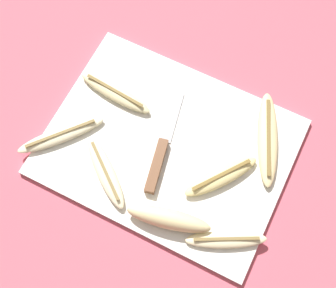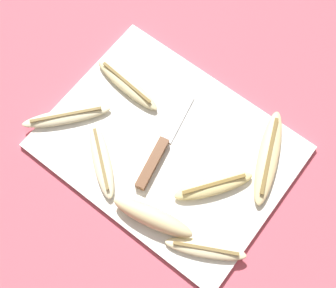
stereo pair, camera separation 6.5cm
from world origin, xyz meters
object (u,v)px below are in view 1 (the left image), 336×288
banana_ripe_center (169,219)px  banana_mellow_near (268,139)px  banana_golden_short (221,176)px  banana_pale_long (61,135)px  banana_cream_curved (226,240)px  banana_soft_right (115,93)px  knife (160,158)px  banana_bright_far (106,172)px

banana_ripe_center → banana_mellow_near: (0.11, 0.24, -0.01)m
banana_golden_short → banana_pale_long: (-0.33, -0.06, -0.00)m
banana_golden_short → banana_cream_curved: bearing=-61.2°
banana_soft_right → knife: bearing=-30.2°
knife → banana_ripe_center: size_ratio=1.36×
banana_bright_far → knife: bearing=41.9°
banana_soft_right → banana_cream_curved: banana_soft_right is taller
banana_soft_right → banana_pale_long: bearing=-111.8°
banana_golden_short → banana_mellow_near: size_ratio=0.74×
banana_ripe_center → banana_mellow_near: bearing=66.1°
banana_ripe_center → banana_bright_far: size_ratio=1.11×
banana_golden_short → banana_soft_right: size_ratio=0.88×
knife → banana_ripe_center: 0.13m
banana_pale_long → banana_mellow_near: (0.38, 0.18, 0.00)m
banana_ripe_center → banana_cream_curved: bearing=7.6°
knife → banana_pale_long: (-0.20, -0.05, 0.00)m
banana_ripe_center → banana_pale_long: 0.28m
banana_ripe_center → banana_pale_long: bearing=168.0°
knife → banana_mellow_near: size_ratio=1.11×
banana_golden_short → banana_soft_right: (-0.27, 0.07, -0.00)m
knife → banana_pale_long: size_ratio=1.40×
banana_bright_far → banana_golden_short: bearing=24.4°
banana_cream_curved → banana_bright_far: bearing=176.9°
banana_cream_curved → banana_mellow_near: bearing=91.9°
banana_golden_short → banana_soft_right: same height
knife → banana_golden_short: 0.13m
banana_mellow_near → banana_pale_long: bearing=-154.7°
banana_golden_short → banana_ripe_center: size_ratio=0.91×
banana_ripe_center → banana_soft_right: banana_ripe_center is taller
banana_bright_far → banana_mellow_near: 0.33m
banana_soft_right → banana_mellow_near: 0.33m
banana_ripe_center → banana_pale_long: banana_ripe_center is taller
banana_cream_curved → banana_mellow_near: banana_mellow_near is taller
knife → banana_cream_curved: bearing=-37.5°
banana_soft_right → banana_mellow_near: size_ratio=0.84×
knife → banana_golden_short: banana_golden_short is taller
banana_cream_curved → banana_golden_short: bearing=118.8°
banana_soft_right → banana_pale_long: 0.14m
banana_soft_right → banana_pale_long: banana_soft_right is taller
banana_pale_long → banana_mellow_near: size_ratio=0.79×
banana_cream_curved → banana_soft_right: bearing=152.2°
banana_soft_right → banana_bright_far: same height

